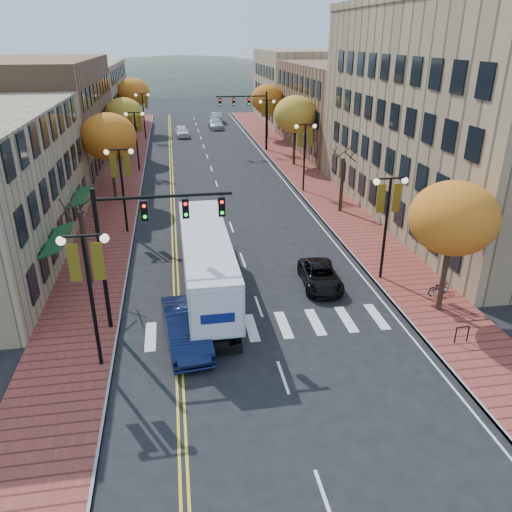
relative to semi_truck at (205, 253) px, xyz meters
name	(u,v)px	position (x,y,z in m)	size (l,w,h in m)	color
ground	(274,350)	(2.55, -6.61, -2.11)	(200.00, 200.00, 0.00)	black
sidewalk_left	(124,175)	(-6.45, 25.89, -2.04)	(4.00, 85.00, 0.15)	brown
sidewalk_right	(297,168)	(11.55, 25.89, -2.04)	(4.00, 85.00, 0.15)	brown
building_left_mid	(39,117)	(-14.45, 29.39, 3.39)	(12.00, 24.00, 11.00)	brown
building_left_far	(79,97)	(-14.45, 54.39, 2.64)	(12.00, 26.00, 9.50)	#9E8966
building_right_near	(479,117)	(21.05, 9.39, 5.39)	(15.00, 28.00, 15.00)	#997F5B
building_right_mid	(355,107)	(21.05, 35.39, 2.89)	(15.00, 24.00, 10.00)	brown
building_right_far	(309,86)	(21.05, 57.39, 3.39)	(15.00, 20.00, 11.00)	#9E8966
tree_left_a	(86,248)	(-6.45, 1.39, 0.14)	(0.28, 0.28, 4.20)	#382619
tree_left_b	(109,137)	(-6.45, 17.39, 3.33)	(4.48, 4.48, 7.21)	#382619
tree_left_c	(124,114)	(-6.45, 33.39, 2.94)	(4.16, 4.16, 6.69)	#382619
tree_left_d	(133,92)	(-6.45, 51.39, 3.49)	(4.61, 4.61, 7.42)	#382619
tree_right_a	(453,218)	(11.55, -4.61, 2.94)	(4.16, 4.16, 6.69)	#382619
tree_right_b	(342,185)	(11.55, 11.39, 0.14)	(0.28, 0.28, 4.20)	#382619
tree_right_c	(295,114)	(11.55, 27.39, 3.33)	(4.48, 4.48, 7.21)	#382619
tree_right_d	(267,99)	(11.55, 43.39, 3.18)	(4.35, 4.35, 7.00)	#382619
lamp_left_a	(88,276)	(-4.95, -6.61, 2.18)	(1.96, 0.36, 6.05)	black
lamp_left_b	(121,174)	(-4.95, 9.39, 2.18)	(1.96, 0.36, 6.05)	black
lamp_left_c	(136,130)	(-4.95, 27.39, 2.18)	(1.96, 0.36, 6.05)	black
lamp_left_d	(143,107)	(-4.95, 45.39, 2.18)	(1.96, 0.36, 6.05)	black
lamp_right_a	(388,209)	(10.05, -0.61, 2.18)	(1.96, 0.36, 6.05)	black
lamp_right_b	(305,144)	(10.05, 17.39, 2.18)	(1.96, 0.36, 6.05)	black
lamp_right_c	(267,115)	(10.05, 35.39, 2.18)	(1.96, 0.36, 6.05)	black
traffic_mast_near	(142,231)	(-2.93, -3.61, 2.81)	(6.10, 0.35, 7.00)	black
traffic_mast_far	(250,110)	(8.02, 35.39, 2.81)	(6.10, 0.34, 7.00)	black
semi_truck	(205,253)	(0.00, 0.00, 0.00)	(2.42, 14.46, 3.61)	black
navy_sedan	(186,328)	(-1.29, -5.46, -1.26)	(1.79, 5.15, 1.70)	#0D1534
black_suv	(320,276)	(6.36, -0.82, -1.51)	(2.00, 4.34, 1.21)	black
car_far_white	(182,131)	(0.03, 46.61, -1.36)	(1.78, 4.44, 1.51)	white
car_far_silver	(215,124)	(5.29, 52.76, -1.37)	(2.07, 5.09, 1.48)	#B6B5BD
car_far_oncoming	(216,117)	(5.95, 58.55, -1.28)	(1.75, 5.03, 1.66)	#A7A6AD
bicycle	(439,287)	(12.35, -3.08, -1.56)	(0.53, 1.52, 0.80)	gray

